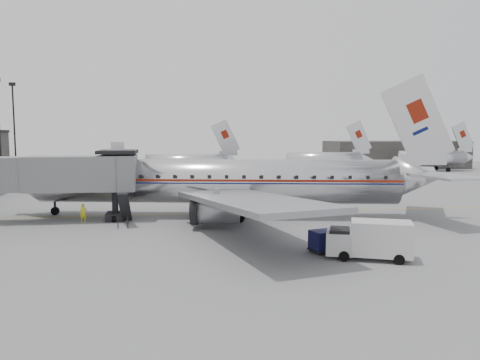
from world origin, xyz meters
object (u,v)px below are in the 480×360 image
(service_van, at_px, (370,239))
(airliner, at_px, (225,181))
(baggage_cart_navy, at_px, (325,241))
(ramp_worker, at_px, (83,213))

(service_van, bearing_deg, airliner, 135.69)
(baggage_cart_navy, bearing_deg, airliner, 92.70)
(service_van, bearing_deg, baggage_cart_navy, 158.87)
(airliner, bearing_deg, service_van, -54.81)
(service_van, height_order, ramp_worker, service_van)
(airliner, distance_m, service_van, 17.93)
(airliner, relative_size, baggage_cart_navy, 18.95)
(baggage_cart_navy, bearing_deg, service_van, -59.50)
(service_van, relative_size, baggage_cart_navy, 2.52)
(ramp_worker, bearing_deg, service_van, -40.43)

